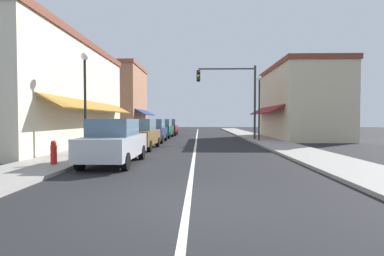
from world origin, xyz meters
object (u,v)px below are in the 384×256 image
(parked_car_second_left, at_px, (140,134))
(traffic_signal_mast_arm, at_px, (235,90))
(street_lamp_left_near, at_px, (85,87))
(street_lamp_right_mid, at_px, (259,98))
(parked_car_distant_left, at_px, (169,127))
(parked_car_far_left, at_px, (163,129))
(parked_car_third_left, at_px, (154,131))
(parked_car_nearest_left, at_px, (114,142))
(fire_hydrant, at_px, (54,152))

(parked_car_second_left, xyz_separation_m, traffic_signal_mast_arm, (6.41, 6.76, 3.27))
(street_lamp_left_near, bearing_deg, traffic_signal_mast_arm, 50.18)
(traffic_signal_mast_arm, distance_m, street_lamp_left_near, 13.04)
(street_lamp_right_mid, bearing_deg, parked_car_distant_left, 131.33)
(parked_car_far_left, relative_size, street_lamp_left_near, 0.85)
(parked_car_second_left, bearing_deg, street_lamp_right_mid, 35.23)
(parked_car_distant_left, distance_m, street_lamp_left_near, 18.07)
(parked_car_third_left, distance_m, traffic_signal_mast_arm, 7.44)
(parked_car_distant_left, bearing_deg, traffic_signal_mast_arm, -51.93)
(parked_car_nearest_left, distance_m, street_lamp_left_near, 3.91)
(parked_car_far_left, xyz_separation_m, street_lamp_left_near, (-1.90, -13.40, 2.40))
(street_lamp_left_near, bearing_deg, parked_car_nearest_left, -47.80)
(parked_car_second_left, height_order, street_lamp_left_near, street_lamp_left_near)
(parked_car_distant_left, relative_size, fire_hydrant, 4.74)
(parked_car_nearest_left, height_order, street_lamp_left_near, street_lamp_left_near)
(street_lamp_left_near, xyz_separation_m, street_lamp_right_mid, (10.00, 8.73, 0.13))
(parked_car_far_left, bearing_deg, traffic_signal_mast_arm, -26.76)
(parked_car_nearest_left, height_order, parked_car_third_left, same)
(street_lamp_left_near, distance_m, fire_hydrant, 4.12)
(street_lamp_left_near, xyz_separation_m, fire_hydrant, (0.09, -3.09, -2.73))
(parked_car_second_left, bearing_deg, street_lamp_left_near, -119.72)
(parked_car_nearest_left, xyz_separation_m, parked_car_third_left, (-0.21, 10.61, 0.00))
(parked_car_third_left, relative_size, fire_hydrant, 4.73)
(parked_car_nearest_left, relative_size, fire_hydrant, 4.71)
(parked_car_nearest_left, bearing_deg, fire_hydrant, -157.91)
(traffic_signal_mast_arm, height_order, street_lamp_left_near, traffic_signal_mast_arm)
(parked_car_third_left, distance_m, parked_car_far_left, 5.07)
(parked_car_distant_left, bearing_deg, parked_car_second_left, -91.26)
(street_lamp_left_near, height_order, fire_hydrant, street_lamp_left_near)
(parked_car_far_left, bearing_deg, parked_car_distant_left, 89.49)
(traffic_signal_mast_arm, distance_m, street_lamp_right_mid, 2.22)
(parked_car_second_left, distance_m, street_lamp_left_near, 4.47)
(parked_car_second_left, bearing_deg, traffic_signal_mast_arm, 47.53)
(parked_car_nearest_left, relative_size, parked_car_third_left, 1.00)
(parked_car_nearest_left, height_order, parked_car_distant_left, same)
(parked_car_far_left, relative_size, street_lamp_right_mid, 0.81)
(parked_car_second_left, height_order, street_lamp_right_mid, street_lamp_right_mid)
(parked_car_third_left, relative_size, street_lamp_right_mid, 0.81)
(parked_car_nearest_left, height_order, street_lamp_right_mid, street_lamp_right_mid)
(parked_car_distant_left, height_order, fire_hydrant, parked_car_distant_left)
(parked_car_second_left, xyz_separation_m, street_lamp_left_near, (-1.92, -3.24, 2.40))
(parked_car_second_left, relative_size, traffic_signal_mast_arm, 0.67)
(parked_car_distant_left, bearing_deg, fire_hydrant, -96.16)
(parked_car_distant_left, xyz_separation_m, street_lamp_right_mid, (7.98, -9.07, 2.53))
(parked_car_third_left, bearing_deg, traffic_signal_mast_arm, 14.01)
(traffic_signal_mast_arm, bearing_deg, parked_car_third_left, -165.54)
(parked_car_distant_left, bearing_deg, parked_car_nearest_left, -90.74)
(traffic_signal_mast_arm, distance_m, fire_hydrant, 15.87)
(parked_car_nearest_left, height_order, parked_car_far_left, same)
(parked_car_second_left, height_order, parked_car_far_left, same)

